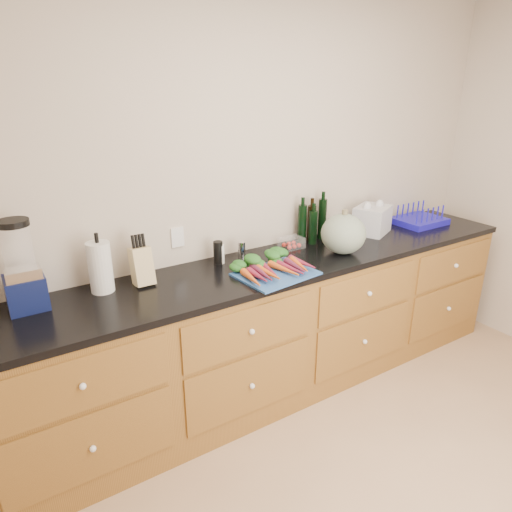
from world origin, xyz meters
TOP-DOWN VIEW (x-y plane):
  - wall_back at (0.00, 1.62)m, footprint 4.10×0.05m
  - cabinets at (0.00, 1.30)m, footprint 3.60×0.64m
  - countertop at (0.00, 1.30)m, footprint 3.64×0.62m
  - cutting_board at (-0.18, 1.14)m, footprint 0.48×0.38m
  - carrots at (-0.18, 1.19)m, footprint 0.44×0.32m
  - squash at (0.40, 1.21)m, footprint 0.29×0.29m
  - blender_appliance at (-1.47, 1.46)m, footprint 0.18×0.18m
  - paper_towel at (-1.10, 1.46)m, footprint 0.12×0.12m
  - knife_block at (-0.88, 1.44)m, footprint 0.11×0.11m
  - grinder_salt at (-0.37, 1.48)m, footprint 0.05×0.05m
  - grinder_pepper at (-0.38, 1.48)m, footprint 0.06×0.06m
  - canister_chrome at (-0.21, 1.48)m, footprint 0.05×0.05m
  - tomato_box at (0.18, 1.47)m, footprint 0.15×0.12m
  - bottles at (0.39, 1.51)m, footprint 0.24×0.12m
  - grocery_bag at (0.89, 1.42)m, footprint 0.34×0.32m
  - dish_rack at (1.38, 1.38)m, footprint 0.38×0.30m

SIDE VIEW (x-z plane):
  - cabinets at x=0.00m, z-range 0.00..0.90m
  - countertop at x=0.00m, z-range 0.90..0.94m
  - cutting_board at x=-0.18m, z-range 0.94..0.95m
  - tomato_box at x=0.18m, z-range 0.94..1.01m
  - carrots at x=-0.18m, z-range 0.95..1.01m
  - dish_rack at x=1.38m, z-range 0.90..1.05m
  - canister_chrome at x=-0.21m, z-range 0.94..1.05m
  - grinder_salt at x=-0.37m, z-range 0.94..1.06m
  - grinder_pepper at x=-0.38m, z-range 0.94..1.09m
  - grocery_bag at x=0.89m, z-range 0.94..1.14m
  - knife_block at x=-0.88m, z-range 0.94..1.15m
  - bottles at x=0.39m, z-range 0.93..1.22m
  - squash at x=0.40m, z-range 0.94..1.21m
  - paper_towel at x=-1.10m, z-range 0.94..1.22m
  - blender_appliance at x=-1.47m, z-range 0.91..1.37m
  - wall_back at x=0.00m, z-range 0.00..2.60m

